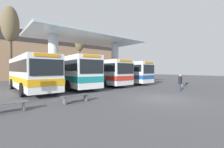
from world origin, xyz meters
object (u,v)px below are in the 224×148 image
at_px(waiting_bench_far_platform, 5,106).
at_px(poplar_tree_behind_right, 10,26).
at_px(transit_bus_far_right_bay, 117,72).
at_px(poplar_tree_behind_left, 80,41).
at_px(transit_bus_center_bay, 67,71).
at_px(waiting_bench_mid_platform, 76,97).
at_px(pedestrian_waiting, 180,81).
at_px(transit_bus_right_bay, 95,72).
at_px(transit_bus_left_bay, 31,72).
at_px(waiting_bench_near_pillar, 185,83).

relative_size(waiting_bench_far_platform, poplar_tree_behind_right, 0.18).
distance_m(transit_bus_far_right_bay, poplar_tree_behind_left, 10.37).
bearing_deg(transit_bus_center_bay, transit_bus_far_right_bay, -174.88).
height_order(waiting_bench_mid_platform, poplar_tree_behind_left, poplar_tree_behind_left).
bearing_deg(pedestrian_waiting, poplar_tree_behind_right, 111.41).
distance_m(transit_bus_far_right_bay, poplar_tree_behind_right, 15.75).
relative_size(pedestrian_waiting, poplar_tree_behind_right, 0.15).
bearing_deg(waiting_bench_mid_platform, transit_bus_right_bay, 50.74).
height_order(transit_bus_left_bay, waiting_bench_far_platform, transit_bus_left_bay).
bearing_deg(transit_bus_center_bay, waiting_bench_mid_platform, 73.00).
relative_size(transit_bus_center_bay, waiting_bench_mid_platform, 6.96).
xyz_separation_m(pedestrian_waiting, poplar_tree_behind_left, (-0.04, 19.26, 6.47)).
distance_m(pedestrian_waiting, poplar_tree_behind_right, 21.70).
xyz_separation_m(transit_bus_center_bay, poplar_tree_behind_left, (6.18, 8.77, 5.57)).
height_order(transit_bus_center_bay, pedestrian_waiting, transit_bus_center_bay).
bearing_deg(transit_bus_far_right_bay, poplar_tree_behind_left, -79.73).
relative_size(transit_bus_far_right_bay, pedestrian_waiting, 7.48).
height_order(waiting_bench_far_platform, pedestrian_waiting, pedestrian_waiting).
distance_m(transit_bus_left_bay, poplar_tree_behind_right, 10.03).
bearing_deg(transit_bus_far_right_bay, pedestrian_waiting, 77.53).
bearing_deg(pedestrian_waiting, transit_bus_left_bay, 126.43).
bearing_deg(poplar_tree_behind_left, transit_bus_right_bay, -103.92).
relative_size(transit_bus_left_bay, transit_bus_center_bay, 0.85).
distance_m(transit_bus_left_bay, transit_bus_right_bay, 8.22).
distance_m(transit_bus_center_bay, pedestrian_waiting, 12.23).
xyz_separation_m(waiting_bench_mid_platform, waiting_bench_far_platform, (-3.51, -0.00, 0.00)).
height_order(transit_bus_far_right_bay, poplar_tree_behind_right, poplar_tree_behind_right).
bearing_deg(poplar_tree_behind_left, transit_bus_center_bay, -125.20).
bearing_deg(waiting_bench_mid_platform, waiting_bench_far_platform, -180.00).
distance_m(waiting_bench_mid_platform, poplar_tree_behind_left, 20.87).
distance_m(transit_bus_center_bay, poplar_tree_behind_right, 10.29).
relative_size(waiting_bench_mid_platform, pedestrian_waiting, 1.11).
bearing_deg(transit_bus_far_right_bay, waiting_bench_mid_platform, 35.85).
bearing_deg(waiting_bench_near_pillar, pedestrian_waiting, -159.24).
bearing_deg(poplar_tree_behind_right, waiting_bench_near_pillar, -43.50).
bearing_deg(transit_bus_left_bay, pedestrian_waiting, 137.23).
xyz_separation_m(transit_bus_left_bay, pedestrian_waiting, (10.28, -9.38, -0.81)).
bearing_deg(transit_bus_far_right_bay, poplar_tree_behind_right, -29.27).
bearing_deg(waiting_bench_mid_platform, transit_bus_far_right_bay, 38.44).
xyz_separation_m(transit_bus_far_right_bay, waiting_bench_far_platform, (-14.70, -8.88, -1.37)).
xyz_separation_m(poplar_tree_behind_left, poplar_tree_behind_right, (-11.05, -1.91, 0.38)).
height_order(transit_bus_left_bay, transit_bus_center_bay, transit_bus_center_bay).
distance_m(waiting_bench_mid_platform, pedestrian_waiting, 9.52).
relative_size(transit_bus_center_bay, pedestrian_waiting, 7.70).
distance_m(waiting_bench_near_pillar, poplar_tree_behind_left, 19.41).
bearing_deg(poplar_tree_behind_left, transit_bus_left_bay, -136.04).
bearing_deg(pedestrian_waiting, waiting_bench_far_platform, 160.17).
distance_m(transit_bus_far_right_bay, waiting_bench_far_platform, 17.23).
relative_size(transit_bus_left_bay, transit_bus_right_bay, 0.88).
relative_size(transit_bus_center_bay, transit_bus_right_bay, 1.04).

